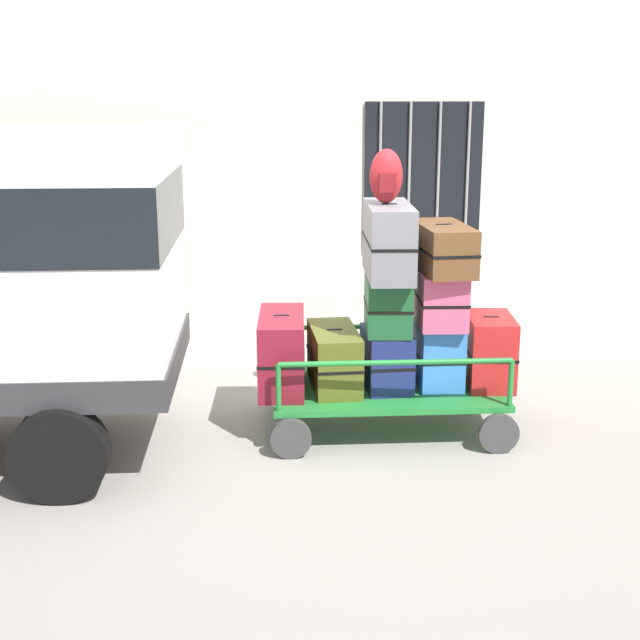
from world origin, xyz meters
TOP-DOWN VIEW (x-y plane):
  - ground_plane at (0.00, 0.00)m, footprint 40.00×40.00m
  - building_wall at (0.00, 2.22)m, footprint 12.00×0.37m
  - luggage_cart at (0.37, 0.25)m, footprint 2.02×1.27m
  - cart_railing at (0.37, 0.25)m, footprint 1.92×1.14m
  - suitcase_left_bottom at (-0.53, 0.28)m, footprint 0.43×0.94m
  - suitcase_midleft_bottom at (-0.08, 0.27)m, footprint 0.44×0.86m
  - suitcase_center_bottom at (0.37, 0.24)m, footprint 0.41×0.65m
  - suitcase_center_middle at (0.37, 0.22)m, footprint 0.41×0.61m
  - suitcase_center_top at (0.37, 0.26)m, footprint 0.40×0.99m
  - suitcase_midright_bottom at (0.82, 0.23)m, footprint 0.39×0.52m
  - suitcase_midright_middle at (0.82, 0.25)m, footprint 0.42×0.74m
  - suitcase_midright_top at (0.82, 0.21)m, footprint 0.45×0.88m
  - suitcase_right_bottom at (1.27, 0.25)m, footprint 0.45×0.68m
  - backpack at (0.34, 0.27)m, footprint 0.27×0.22m

SIDE VIEW (x-z plane):
  - ground_plane at x=0.00m, z-range 0.00..0.00m
  - luggage_cart at x=0.37m, z-range 0.13..0.51m
  - suitcase_center_bottom at x=0.37m, z-range 0.38..0.88m
  - suitcase_midleft_bottom at x=-0.08m, z-range 0.38..0.89m
  - suitcase_midright_bottom at x=0.82m, z-range 0.38..0.93m
  - suitcase_right_bottom at x=1.27m, z-range 0.38..0.99m
  - suitcase_left_bottom at x=-0.53m, z-range 0.38..1.02m
  - cart_railing at x=0.37m, z-range 0.51..0.92m
  - suitcase_center_middle at x=0.37m, z-range 0.88..1.35m
  - suitcase_midright_middle at x=0.82m, z-range 0.93..1.40m
  - suitcase_midright_top at x=0.82m, z-range 1.40..1.79m
  - suitcase_center_top at x=0.37m, z-range 1.35..1.96m
  - backpack at x=0.34m, z-range 1.96..2.40m
  - building_wall at x=0.00m, z-range 0.00..5.00m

